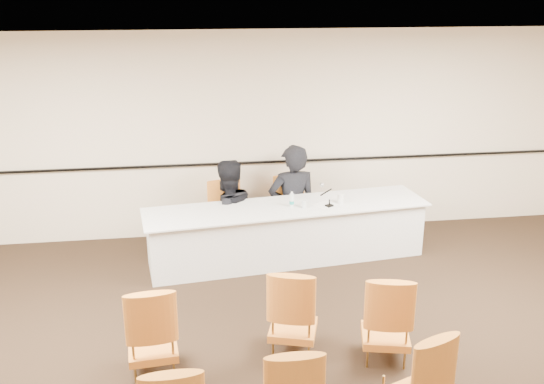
{
  "coord_description": "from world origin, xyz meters",
  "views": [
    {
      "loc": [
        -0.85,
        -4.55,
        3.56
      ],
      "look_at": [
        0.19,
        2.6,
        1.1
      ],
      "focal_mm": 40.0,
      "sensor_mm": 36.0,
      "label": 1
    }
  ],
  "objects": [
    {
      "name": "ceiling",
      "position": [
        0.0,
        0.0,
        3.0
      ],
      "size": [
        10.0,
        10.0,
        0.0
      ],
      "primitive_type": "plane",
      "rotation": [
        3.14,
        0.0,
        0.0
      ],
      "color": "silver",
      "rests_on": "ground"
    },
    {
      "name": "wall_back",
      "position": [
        0.0,
        4.0,
        1.5
      ],
      "size": [
        10.0,
        0.04,
        3.0
      ],
      "primitive_type": "cube",
      "color": "beige",
      "rests_on": "ground"
    },
    {
      "name": "wall_rail",
      "position": [
        0.0,
        3.96,
        1.1
      ],
      "size": [
        9.8,
        0.04,
        0.03
      ],
      "primitive_type": "cube",
      "color": "black",
      "rests_on": "wall_back"
    },
    {
      "name": "panel_table",
      "position": [
        0.44,
        2.94,
        0.38
      ],
      "size": [
        3.9,
        1.33,
        0.77
      ],
      "primitive_type": null,
      "rotation": [
        0.0,
        0.0,
        0.12
      ],
      "color": "silver",
      "rests_on": "ground"
    },
    {
      "name": "panelist_main",
      "position": [
        0.62,
        3.54,
        0.47
      ],
      "size": [
        0.76,
        0.54,
        1.97
      ],
      "primitive_type": "imported",
      "rotation": [
        0.0,
        0.0,
        3.24
      ],
      "color": "black",
      "rests_on": "ground"
    },
    {
      "name": "panelist_main_chair",
      "position": [
        0.62,
        3.54,
        0.47
      ],
      "size": [
        0.56,
        0.56,
        0.95
      ],
      "primitive_type": null,
      "rotation": [
        0.0,
        0.0,
        0.12
      ],
      "color": "orange",
      "rests_on": "ground"
    },
    {
      "name": "panelist_second",
      "position": [
        -0.34,
        3.42,
        0.4
      ],
      "size": [
        1.07,
        0.96,
        1.8
      ],
      "primitive_type": "imported",
      "rotation": [
        0.0,
        0.0,
        3.53
      ],
      "color": "black",
      "rests_on": "ground"
    },
    {
      "name": "panelist_second_chair",
      "position": [
        -0.34,
        3.42,
        0.47
      ],
      "size": [
        0.56,
        0.56,
        0.95
      ],
      "primitive_type": null,
      "rotation": [
        0.0,
        0.0,
        0.12
      ],
      "color": "orange",
      "rests_on": "ground"
    },
    {
      "name": "papers",
      "position": [
        0.96,
        2.93,
        0.77
      ],
      "size": [
        0.37,
        0.34,
        0.0
      ],
      "primitive_type": "cube",
      "rotation": [
        0.0,
        0.0,
        0.54
      ],
      "color": "white",
      "rests_on": "panel_table"
    },
    {
      "name": "microphone",
      "position": [
        1.0,
        2.86,
        0.91
      ],
      "size": [
        0.19,
        0.24,
        0.3
      ],
      "primitive_type": null,
      "rotation": [
        0.0,
        0.0,
        0.49
      ],
      "color": "black",
      "rests_on": "panel_table"
    },
    {
      "name": "water_bottle",
      "position": [
        0.5,
        2.92,
        0.87
      ],
      "size": [
        0.09,
        0.09,
        0.21
      ],
      "primitive_type": null,
      "rotation": [
        0.0,
        0.0,
        0.51
      ],
      "color": "teal",
      "rests_on": "panel_table"
    },
    {
      "name": "drinking_glass",
      "position": [
        0.65,
        2.85,
        0.82
      ],
      "size": [
        0.07,
        0.07,
        0.1
      ],
      "primitive_type": "cylinder",
      "rotation": [
        0.0,
        0.0,
        0.1
      ],
      "color": "silver",
      "rests_on": "panel_table"
    },
    {
      "name": "coffee_cup",
      "position": [
        1.17,
        2.95,
        0.83
      ],
      "size": [
        0.09,
        0.09,
        0.14
      ],
      "primitive_type": "cylinder",
      "rotation": [
        0.0,
        0.0,
        -0.04
      ],
      "color": "silver",
      "rests_on": "panel_table"
    },
    {
      "name": "aud_chair_front_left",
      "position": [
        -1.26,
        0.58,
        0.47
      ],
      "size": [
        0.54,
        0.54,
        0.95
      ],
      "primitive_type": null,
      "rotation": [
        0.0,
        0.0,
        0.09
      ],
      "color": "orange",
      "rests_on": "ground"
    },
    {
      "name": "aud_chair_front_mid",
      "position": [
        0.13,
        0.74,
        0.47
      ],
      "size": [
        0.63,
        0.63,
        0.95
      ],
      "primitive_type": null,
      "rotation": [
        0.0,
        0.0,
        -0.3
      ],
      "color": "orange",
      "rests_on": "ground"
    },
    {
      "name": "aud_chair_front_right",
      "position": [
        1.02,
        0.48,
        0.47
      ],
      "size": [
        0.6,
        0.6,
        0.95
      ],
      "primitive_type": null,
      "rotation": [
        0.0,
        0.0,
        -0.23
      ],
      "color": "orange",
      "rests_on": "ground"
    },
    {
      "name": "aud_chair_back_right",
      "position": [
        0.94,
        -0.51,
        0.47
      ],
      "size": [
        0.65,
        0.65,
        0.95
      ],
      "primitive_type": null,
      "rotation": [
        0.0,
        0.0,
        0.38
      ],
      "color": "orange",
      "rests_on": "ground"
    }
  ]
}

